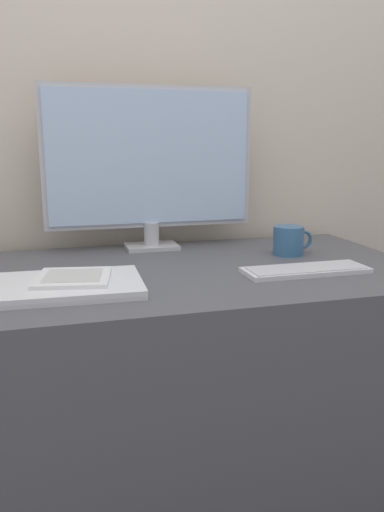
{
  "coord_description": "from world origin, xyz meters",
  "views": [
    {
      "loc": [
        -0.21,
        -1.04,
        1.05
      ],
      "look_at": [
        0.09,
        0.04,
        0.79
      ],
      "focal_mm": 35.0,
      "sensor_mm": 36.0,
      "label": 1
    }
  ],
  "objects_px": {
    "monitor": "(150,162)",
    "laptop": "(63,286)",
    "ereader": "(73,277)",
    "keyboard": "(306,270)",
    "coffee_mug": "(289,240)"
  },
  "relations": [
    {
      "from": "monitor",
      "to": "ereader",
      "type": "xyz_separation_m",
      "value": [
        -0.25,
        -0.38,
        -0.23
      ]
    },
    {
      "from": "monitor",
      "to": "laptop",
      "type": "relative_size",
      "value": 1.79
    },
    {
      "from": "monitor",
      "to": "keyboard",
      "type": "distance_m",
      "value": 0.56
    },
    {
      "from": "monitor",
      "to": "keyboard",
      "type": "relative_size",
      "value": 1.98
    },
    {
      "from": "keyboard",
      "to": "laptop",
      "type": "distance_m",
      "value": 0.59
    },
    {
      "from": "ereader",
      "to": "coffee_mug",
      "type": "relative_size",
      "value": 1.54
    },
    {
      "from": "laptop",
      "to": "ereader",
      "type": "height_order",
      "value": "ereader"
    },
    {
      "from": "laptop",
      "to": "monitor",
      "type": "bearing_deg",
      "value": 55.11
    },
    {
      "from": "laptop",
      "to": "ereader",
      "type": "bearing_deg",
      "value": 24.36
    },
    {
      "from": "keyboard",
      "to": "coffee_mug",
      "type": "xyz_separation_m",
      "value": [
        0.05,
        0.2,
        0.03
      ]
    },
    {
      "from": "monitor",
      "to": "keyboard",
      "type": "bearing_deg",
      "value": -51.57
    },
    {
      "from": "keyboard",
      "to": "laptop",
      "type": "relative_size",
      "value": 0.9
    },
    {
      "from": "monitor",
      "to": "laptop",
      "type": "height_order",
      "value": "monitor"
    },
    {
      "from": "ereader",
      "to": "monitor",
      "type": "bearing_deg",
      "value": 56.8
    },
    {
      "from": "ereader",
      "to": "coffee_mug",
      "type": "bearing_deg",
      "value": 16.99
    }
  ]
}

